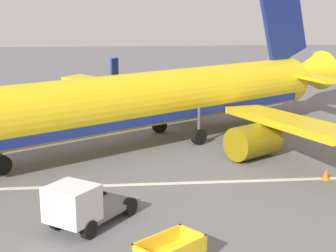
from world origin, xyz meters
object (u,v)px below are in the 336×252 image
object	(u,v)px
airplane	(162,99)
traffic_cone_near_plane	(326,175)
service_truck_beside_carts	(80,205)
baggage_cart_second_in_row	(169,252)

from	to	relation	value
airplane	traffic_cone_near_plane	world-z (taller)	airplane
airplane	traffic_cone_near_plane	size ratio (longest dim) A/B	58.13
airplane	service_truck_beside_carts	distance (m)	15.09
baggage_cart_second_in_row	service_truck_beside_carts	distance (m)	4.95
traffic_cone_near_plane	service_truck_beside_carts	bearing A→B (deg)	-157.80
airplane	service_truck_beside_carts	bearing A→B (deg)	-108.13
airplane	traffic_cone_near_plane	distance (m)	12.48
baggage_cart_second_in_row	traffic_cone_near_plane	distance (m)	12.93
baggage_cart_second_in_row	traffic_cone_near_plane	xyz separation A→B (m)	(9.47, 8.80, -0.32)
traffic_cone_near_plane	baggage_cart_second_in_row	bearing A→B (deg)	-137.10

